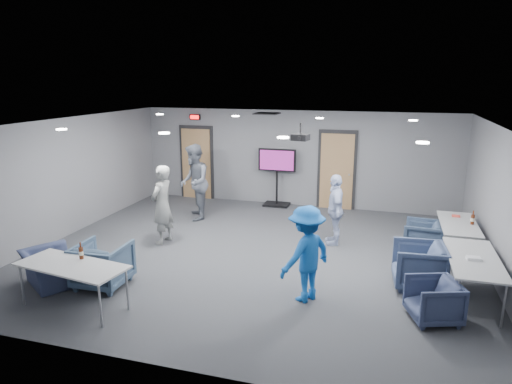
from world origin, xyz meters
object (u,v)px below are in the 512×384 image
(person_a, at_px, (162,205))
(table_right_b, at_px, (474,260))
(chair_right_a, at_px, (423,238))
(person_b, at_px, (194,182))
(table_right_a, at_px, (458,225))
(table_front_left, at_px, (72,267))
(bottle_front, at_px, (81,253))
(person_c, at_px, (335,209))
(chair_right_b, at_px, (419,266))
(chair_front_b, at_px, (51,268))
(person_d, at_px, (306,254))
(chair_front_a, at_px, (103,264))
(tv_stand, at_px, (277,174))
(projector, at_px, (300,137))
(bottle_right, at_px, (473,219))
(chair_right_c, at_px, (433,301))

(person_a, height_order, table_right_b, person_a)
(person_a, height_order, chair_right_a, person_a)
(person_b, height_order, table_right_a, person_b)
(table_front_left, bearing_deg, bottle_front, 99.34)
(person_a, xyz_separation_m, table_right_b, (6.13, -0.98, -0.19))
(person_c, xyz_separation_m, chair_right_b, (1.67, -1.75, -0.39))
(person_c, relative_size, chair_front_b, 1.64)
(person_d, bearing_deg, chair_right_b, 153.24)
(person_a, height_order, table_right_a, person_a)
(person_c, bearing_deg, person_a, -88.03)
(chair_right_a, bearing_deg, table_right_a, 93.85)
(table_right_a, xyz_separation_m, bottle_front, (-6.08, -3.75, 0.15))
(person_b, bearing_deg, chair_front_a, -22.83)
(person_a, height_order, chair_front_a, person_a)
(person_c, xyz_separation_m, tv_stand, (-1.97, 2.65, 0.15))
(person_c, distance_m, table_right_b, 3.19)
(person_c, relative_size, projector, 4.26)
(table_right_a, bearing_deg, projector, 98.25)
(bottle_front, bearing_deg, chair_front_b, 159.80)
(person_a, distance_m, bottle_front, 2.83)
(projector, bearing_deg, bottle_right, 17.07)
(person_b, bearing_deg, tv_stand, 113.08)
(tv_stand, bearing_deg, person_a, -114.58)
(person_b, bearing_deg, projector, 41.69)
(person_c, relative_size, bottle_front, 5.61)
(tv_stand, bearing_deg, chair_right_a, -35.65)
(chair_right_b, relative_size, table_right_b, 0.46)
(chair_right_a, distance_m, chair_front_b, 7.24)
(projector, bearing_deg, tv_stand, 121.19)
(chair_right_c, xyz_separation_m, bottle_right, (0.89, 2.79, 0.51))
(chair_front_b, relative_size, projector, 2.60)
(person_a, relative_size, table_front_left, 0.93)
(chair_right_b, height_order, chair_right_c, chair_right_b)
(person_b, relative_size, projector, 5.30)
(person_b, bearing_deg, chair_right_c, 32.39)
(person_b, distance_m, bottle_right, 6.49)
(person_d, bearing_deg, person_a, -83.15)
(table_right_a, distance_m, bottle_front, 7.15)
(chair_right_b, bearing_deg, person_b, -119.96)
(chair_right_a, bearing_deg, bottle_right, 93.45)
(person_c, distance_m, bottle_front, 5.27)
(tv_stand, relative_size, projector, 4.47)
(person_b, xyz_separation_m, person_d, (3.56, -3.59, -0.17))
(person_d, bearing_deg, chair_front_a, -48.38)
(person_d, distance_m, chair_front_a, 3.56)
(chair_right_c, height_order, table_right_a, table_right_a)
(chair_right_b, height_order, table_right_a, chair_right_b)
(person_a, distance_m, table_front_left, 3.09)
(chair_front_a, height_order, table_right_a, chair_front_a)
(person_c, relative_size, person_d, 0.98)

